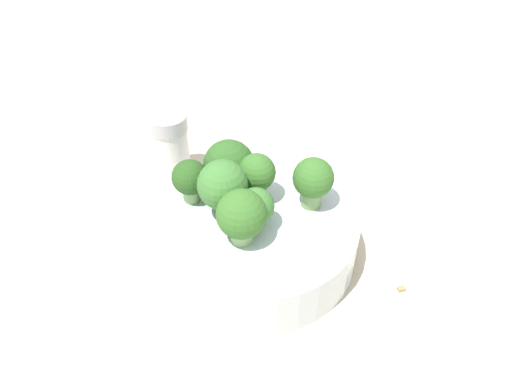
# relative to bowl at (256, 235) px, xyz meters

# --- Properties ---
(ground_plane) EXTENTS (3.00, 3.00, 0.00)m
(ground_plane) POSITION_rel_bowl_xyz_m (0.00, 0.00, -0.02)
(ground_plane) COLOR beige
(bowl) EXTENTS (0.19, 0.19, 0.05)m
(bowl) POSITION_rel_bowl_xyz_m (0.00, 0.00, 0.00)
(bowl) COLOR silver
(bowl) RESTS_ON ground_plane
(broccoli_floret_0) EXTENTS (0.05, 0.05, 0.05)m
(broccoli_floret_0) POSITION_rel_bowl_xyz_m (0.03, -0.04, 0.05)
(broccoli_floret_0) COLOR #7A9E5B
(broccoli_floret_0) RESTS_ON bowl
(broccoli_floret_1) EXTENTS (0.04, 0.04, 0.05)m
(broccoli_floret_1) POSITION_rel_bowl_xyz_m (-0.05, -0.02, 0.05)
(broccoli_floret_1) COLOR #7A9E5B
(broccoli_floret_1) RESTS_ON bowl
(broccoli_floret_2) EXTENTS (0.04, 0.04, 0.05)m
(broccoli_floret_2) POSITION_rel_bowl_xyz_m (0.01, 0.03, 0.05)
(broccoli_floret_2) COLOR #8EB770
(broccoli_floret_2) RESTS_ON bowl
(broccoli_floret_3) EXTENTS (0.03, 0.03, 0.04)m
(broccoli_floret_3) POSITION_rel_bowl_xyz_m (-0.00, 0.01, 0.05)
(broccoli_floret_3) COLOR #84AD66
(broccoli_floret_3) RESTS_ON bowl
(broccoli_floret_4) EXTENTS (0.04, 0.04, 0.05)m
(broccoli_floret_4) POSITION_rel_bowl_xyz_m (-0.00, -0.03, 0.05)
(broccoli_floret_4) COLOR #7A9E5B
(broccoli_floret_4) RESTS_ON bowl
(broccoli_floret_5) EXTENTS (0.04, 0.04, 0.06)m
(broccoli_floret_5) POSITION_rel_bowl_xyz_m (0.03, -0.00, 0.06)
(broccoli_floret_5) COLOR #84AD66
(broccoli_floret_5) RESTS_ON bowl
(broccoli_floret_6) EXTENTS (0.03, 0.03, 0.04)m
(broccoli_floret_6) POSITION_rel_bowl_xyz_m (0.06, -0.02, 0.05)
(broccoli_floret_6) COLOR #84AD66
(broccoli_floret_6) RESTS_ON bowl
(pepper_shaker) EXTENTS (0.04, 0.04, 0.08)m
(pepper_shaker) POSITION_rel_bowl_xyz_m (0.10, -0.12, 0.02)
(pepper_shaker) COLOR silver
(pepper_shaker) RESTS_ON ground_plane
(almond_crumb_0) EXTENTS (0.01, 0.01, 0.01)m
(almond_crumb_0) POSITION_rel_bowl_xyz_m (-0.13, 0.04, -0.02)
(almond_crumb_0) COLOR #AD7F4C
(almond_crumb_0) RESTS_ON ground_plane
(almond_crumb_1) EXTENTS (0.01, 0.01, 0.01)m
(almond_crumb_1) POSITION_rel_bowl_xyz_m (0.10, -0.12, -0.02)
(almond_crumb_1) COLOR #AD7F4C
(almond_crumb_1) RESTS_ON ground_plane
(almond_crumb_2) EXTENTS (0.01, 0.01, 0.01)m
(almond_crumb_2) POSITION_rel_bowl_xyz_m (0.01, -0.12, -0.02)
(almond_crumb_2) COLOR #AD7F4C
(almond_crumb_2) RESTS_ON ground_plane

